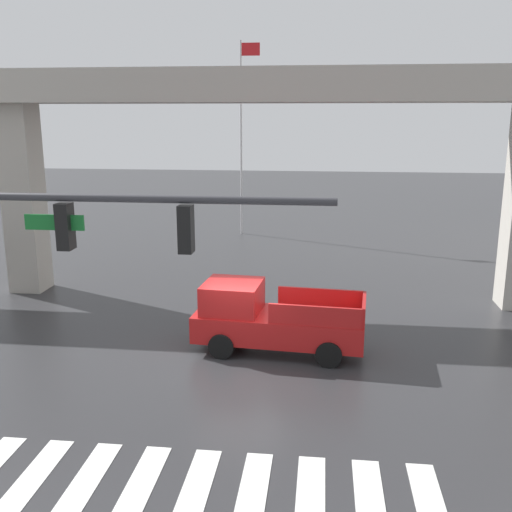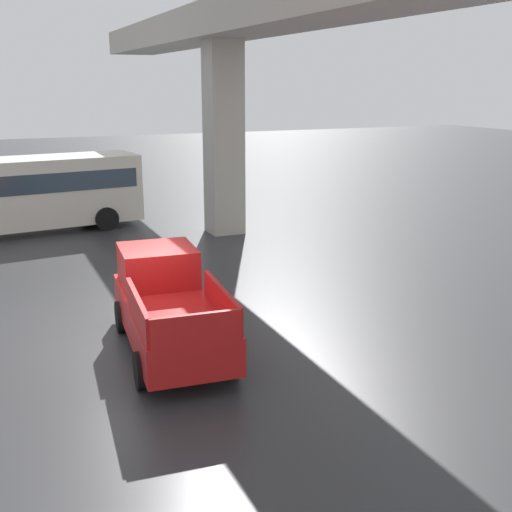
# 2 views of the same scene
# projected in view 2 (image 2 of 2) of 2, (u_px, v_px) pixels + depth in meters

# --- Properties ---
(ground_plane) EXTENTS (120.00, 120.00, 0.00)m
(ground_plane) POSITION_uv_depth(u_px,v_px,m) (135.00, 338.00, 15.12)
(ground_plane) COLOR #2D2D30
(elevated_overpass) EXTENTS (49.74, 2.55, 8.66)m
(elevated_overpass) POSITION_uv_depth(u_px,v_px,m) (361.00, 16.00, 15.43)
(elevated_overpass) COLOR #ADA89E
(elevated_overpass) RESTS_ON ground
(pickup_truck) EXTENTS (5.24, 2.40, 2.08)m
(pickup_truck) POSITION_uv_depth(u_px,v_px,m) (168.00, 306.00, 14.43)
(pickup_truck) COLOR red
(pickup_truck) RESTS_ON ground
(city_bus) EXTENTS (3.75, 11.02, 2.99)m
(city_bus) POSITION_uv_depth(u_px,v_px,m) (2.00, 192.00, 24.98)
(city_bus) COLOR beige
(city_bus) RESTS_ON ground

